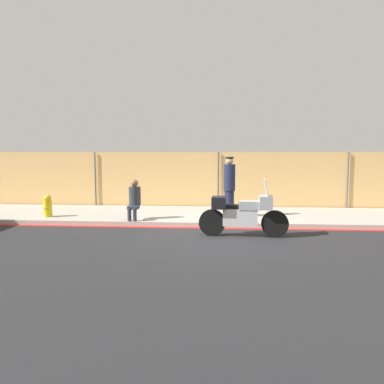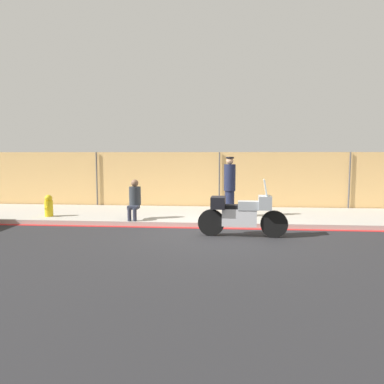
# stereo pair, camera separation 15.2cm
# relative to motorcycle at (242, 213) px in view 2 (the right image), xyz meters

# --- Properties ---
(ground_plane) EXTENTS (120.00, 120.00, 0.00)m
(ground_plane) POSITION_rel_motorcycle_xyz_m (-0.64, 0.24, -0.59)
(ground_plane) COLOR #262628
(sidewalk) EXTENTS (34.95, 3.42, 0.13)m
(sidewalk) POSITION_rel_motorcycle_xyz_m (-0.64, 2.79, -0.53)
(sidewalk) COLOR #ADA89E
(sidewalk) RESTS_ON ground_plane
(curb_paint_stripe) EXTENTS (34.95, 0.18, 0.01)m
(curb_paint_stripe) POSITION_rel_motorcycle_xyz_m (-0.64, 0.99, -0.59)
(curb_paint_stripe) COLOR red
(curb_paint_stripe) RESTS_ON ground_plane
(storefront_fence) EXTENTS (33.20, 0.17, 2.17)m
(storefront_fence) POSITION_rel_motorcycle_xyz_m (-0.64, 4.58, 0.49)
(storefront_fence) COLOR #E5B26B
(storefront_fence) RESTS_ON ground_plane
(motorcycle) EXTENTS (2.27, 0.56, 1.47)m
(motorcycle) POSITION_rel_motorcycle_xyz_m (0.00, 0.00, 0.00)
(motorcycle) COLOR black
(motorcycle) RESTS_ON ground_plane
(officer_standing) EXTENTS (0.36, 0.36, 1.88)m
(officer_standing) POSITION_rel_motorcycle_xyz_m (-0.28, 2.19, 0.51)
(officer_standing) COLOR #191E38
(officer_standing) RESTS_ON sidewalk
(person_seated_on_curb) EXTENTS (0.36, 0.62, 1.20)m
(person_seated_on_curb) POSITION_rel_motorcycle_xyz_m (-3.14, 1.50, 0.20)
(person_seated_on_curb) COLOR #2D3342
(person_seated_on_curb) RESTS_ON sidewalk
(fire_hydrant) EXTENTS (0.26, 0.32, 0.69)m
(fire_hydrant) POSITION_rel_motorcycle_xyz_m (-5.97, 1.77, -0.12)
(fire_hydrant) COLOR gold
(fire_hydrant) RESTS_ON sidewalk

